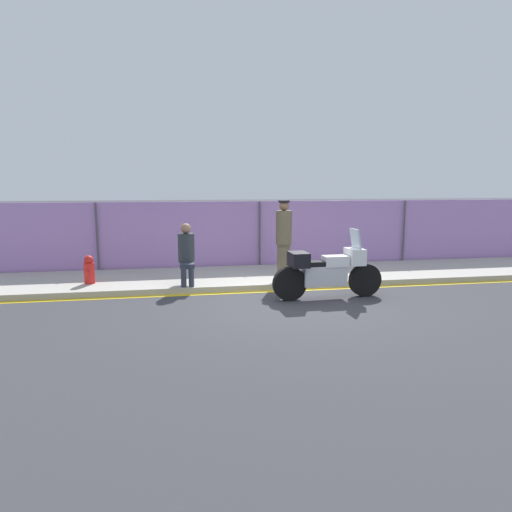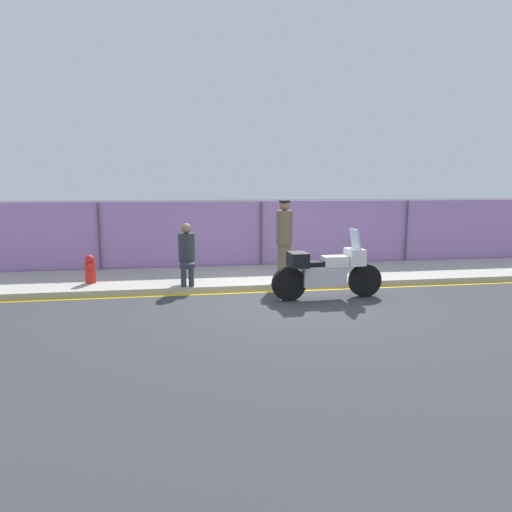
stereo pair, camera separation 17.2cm
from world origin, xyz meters
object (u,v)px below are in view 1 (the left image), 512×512
Objects in this scene: officer_standing at (284,238)px; fire_hydrant at (89,270)px; motorcycle at (327,271)px; person_seated_on_curb at (186,250)px.

officer_standing reaches higher than fire_hydrant.
officer_standing is at bearing -1.56° from fire_hydrant.
motorcycle is 1.74× the size of person_seated_on_curb.
person_seated_on_curb reaches higher than motorcycle.
motorcycle is 5.36m from fire_hydrant.
officer_standing is at bearing 105.54° from motorcycle.
motorcycle is 1.81m from officer_standing.
person_seated_on_curb is 2.11× the size of fire_hydrant.
person_seated_on_curb is at bearing -173.68° from officer_standing.
officer_standing is 1.36× the size of person_seated_on_curb.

